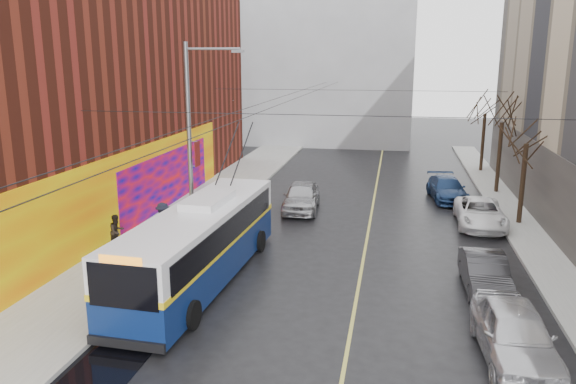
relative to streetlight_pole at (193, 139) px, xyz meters
name	(u,v)px	position (x,y,z in m)	size (l,w,h in m)	color
ground	(286,375)	(6.14, -10.00, -4.85)	(140.00, 140.00, 0.00)	black
sidewalk_left	(175,228)	(-1.86, 2.00, -4.77)	(4.00, 60.00, 0.15)	gray
sidewalk_right	(537,249)	(15.14, 2.00, -4.77)	(2.00, 60.00, 0.15)	gray
lane_line	(369,228)	(7.64, 4.00, -4.84)	(0.12, 50.00, 0.01)	#BFB74C
building_left	(41,84)	(-9.85, 3.99, 2.14)	(12.11, 36.00, 14.00)	#521C10
building_far	(313,51)	(0.14, 34.99, 4.17)	(20.50, 12.10, 18.00)	gray
streetlight_pole	(193,139)	(0.00, 0.00, 0.00)	(2.65, 0.60, 9.00)	slate
catenary_wires	(293,100)	(3.60, 4.77, 1.40)	(18.00, 60.00, 0.22)	black
tree_near	(528,128)	(15.14, 6.00, 0.13)	(3.20, 3.20, 6.40)	black
tree_mid	(503,110)	(15.14, 13.00, 0.41)	(3.20, 3.20, 6.68)	black
tree_far	(486,103)	(15.14, 20.00, 0.30)	(3.20, 3.20, 6.57)	black
puddle	(95,375)	(1.10, -10.98, -4.84)	(2.06, 3.63, 0.01)	black
pigeons_flying	(273,83)	(3.61, 0.05, 2.46)	(3.25, 2.14, 1.37)	slate
trolleybus	(200,243)	(1.68, -4.11, -3.32)	(3.12, 11.66, 5.48)	#0A1B4B
parked_car_a	(515,334)	(12.27, -7.98, -4.05)	(1.89, 4.71, 1.60)	silver
parked_car_b	(485,273)	(12.18, -3.06, -4.16)	(1.44, 4.14, 1.36)	#2A292C
parked_car_c	(480,213)	(13.14, 5.46, -4.16)	(2.28, 4.94, 1.37)	white
parked_car_d	(447,189)	(11.94, 10.77, -4.17)	(1.90, 4.68, 1.36)	navy
following_car	(301,196)	(3.73, 6.74, -4.05)	(1.88, 4.68, 1.59)	#999A9D
pedestrian_a	(143,245)	(-1.07, -3.22, -3.87)	(0.60, 0.39, 1.65)	black
pedestrian_b	(117,231)	(-3.08, -1.60, -3.93)	(0.74, 0.58, 1.53)	black
pedestrian_c	(163,222)	(-1.45, -0.31, -3.79)	(1.17, 0.67, 1.81)	black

